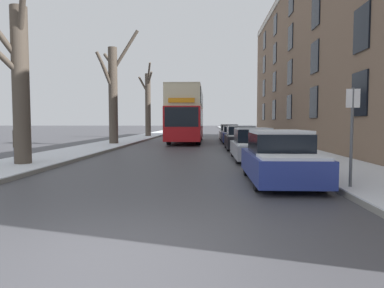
% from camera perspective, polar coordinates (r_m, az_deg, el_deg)
% --- Properties ---
extents(ground_plane, '(320.00, 320.00, 0.00)m').
position_cam_1_polar(ground_plane, '(4.69, -14.05, -17.74)').
color(ground_plane, '#424247').
extents(sidewalk_left, '(3.05, 130.00, 0.16)m').
position_cam_1_polar(sidewalk_left, '(57.65, -4.40, 2.04)').
color(sidewalk_left, gray).
rests_on(sidewalk_left, ground).
extents(sidewalk_right, '(3.05, 130.00, 0.16)m').
position_cam_1_polar(sidewalk_right, '(57.38, 7.37, 2.02)').
color(sidewalk_right, gray).
rests_on(sidewalk_right, ground).
extents(terrace_facade_right, '(9.10, 41.13, 12.92)m').
position_cam_1_polar(terrace_facade_right, '(26.02, 27.67, 13.79)').
color(terrace_facade_right, '#7A604C').
rests_on(terrace_facade_right, ground).
extents(bare_tree_left_0, '(2.04, 2.03, 6.85)m').
position_cam_1_polar(bare_tree_left_0, '(14.25, -26.90, 9.38)').
color(bare_tree_left_0, '#4C4238').
rests_on(bare_tree_left_0, ground).
extents(bare_tree_left_1, '(3.02, 2.27, 8.32)m').
position_cam_1_polar(bare_tree_left_1, '(25.68, -13.01, 8.52)').
color(bare_tree_left_1, '#4C4238').
rests_on(bare_tree_left_1, ground).
extents(bare_tree_left_2, '(1.86, 1.87, 8.07)m').
position_cam_1_polar(bare_tree_left_2, '(38.53, -7.37, 6.79)').
color(bare_tree_left_2, '#4C4238').
rests_on(bare_tree_left_2, ground).
extents(double_decker_bus, '(2.62, 10.87, 4.45)m').
position_cam_1_polar(double_decker_bus, '(28.89, -0.92, 5.27)').
color(double_decker_bus, red).
rests_on(double_decker_bus, ground).
extents(parked_car_0, '(1.76, 4.03, 1.47)m').
position_cam_1_polar(parked_car_0, '(9.92, 14.41, -2.38)').
color(parked_car_0, navy).
rests_on(parked_car_0, ground).
extents(parked_car_1, '(1.76, 4.56, 1.44)m').
position_cam_1_polar(parked_car_1, '(15.67, 10.10, -0.20)').
color(parked_car_1, '#9EA3AD').
rests_on(parked_car_1, ground).
extents(parked_car_2, '(1.87, 4.26, 1.49)m').
position_cam_1_polar(parked_car_2, '(21.41, 8.13, 0.91)').
color(parked_car_2, black).
rests_on(parked_car_2, ground).
extents(parked_car_3, '(1.81, 4.48, 1.40)m').
position_cam_1_polar(parked_car_3, '(27.89, 6.88, 1.50)').
color(parked_car_3, navy).
rests_on(parked_car_3, ground).
extents(parked_car_4, '(1.85, 4.59, 1.49)m').
position_cam_1_polar(parked_car_4, '(33.38, 6.20, 1.90)').
color(parked_car_4, silver).
rests_on(parked_car_4, ground).
extents(oncoming_van, '(1.97, 4.93, 2.18)m').
position_cam_1_polar(oncoming_van, '(42.84, -2.01, 2.97)').
color(oncoming_van, '#333842').
rests_on(oncoming_van, ground).
extents(pedestrian_left_sidewalk, '(0.35, 0.35, 1.61)m').
position_cam_1_polar(pedestrian_left_sidewalk, '(14.48, -27.01, 0.03)').
color(pedestrian_left_sidewalk, navy).
rests_on(pedestrian_left_sidewalk, ground).
extents(street_sign_post, '(0.32, 0.07, 2.51)m').
position_cam_1_polar(street_sign_post, '(8.93, 25.08, 1.66)').
color(street_sign_post, '#4C4F54').
rests_on(street_sign_post, ground).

